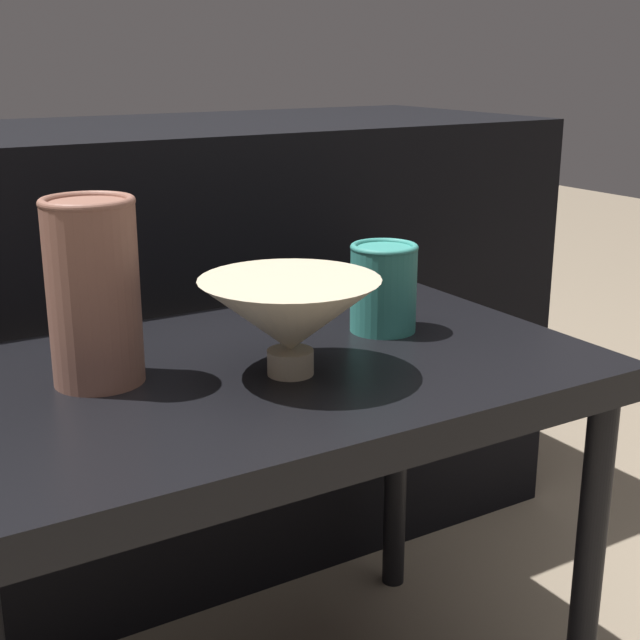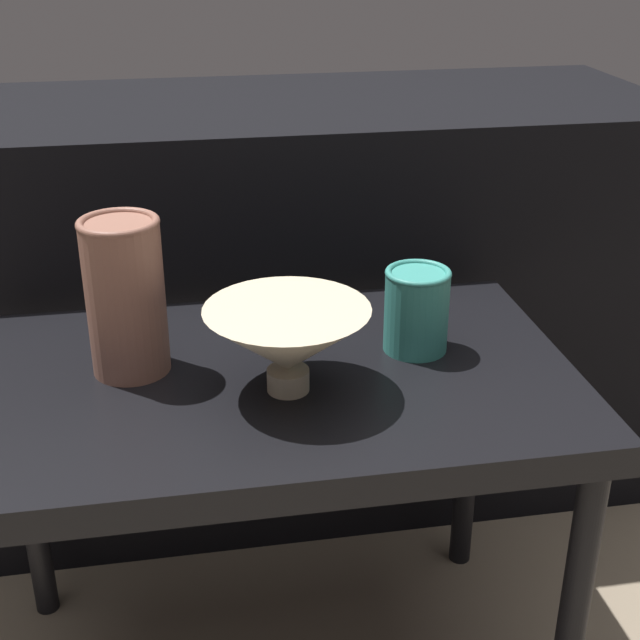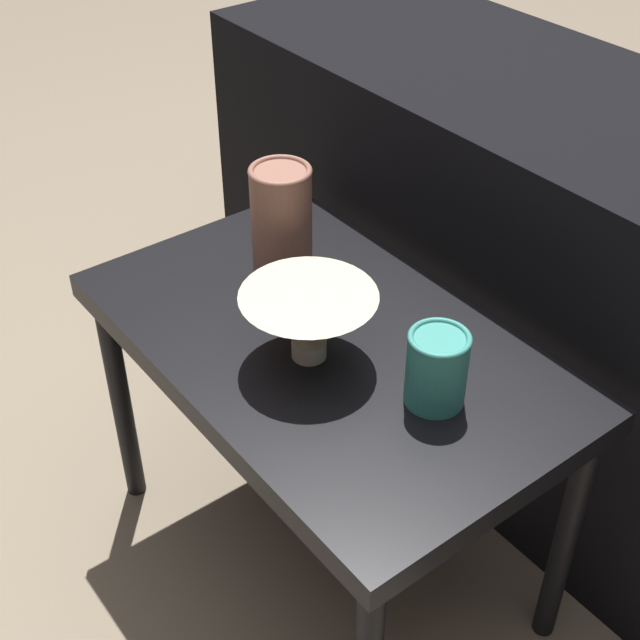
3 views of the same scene
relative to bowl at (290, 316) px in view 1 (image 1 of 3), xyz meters
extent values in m
cube|color=black|center=(-0.02, 0.05, -0.09)|extent=(0.77, 0.47, 0.04)
cylinder|color=black|center=(0.33, -0.15, -0.34)|extent=(0.04, 0.04, 0.47)
cylinder|color=black|center=(0.33, 0.24, -0.34)|extent=(0.04, 0.04, 0.47)
cube|color=black|center=(-0.02, 0.58, -0.21)|extent=(1.52, 0.50, 0.73)
cylinder|color=#C1B293|center=(0.00, 0.00, -0.05)|extent=(0.05, 0.05, 0.03)
cone|color=#C1B293|center=(0.00, 0.00, 0.00)|extent=(0.20, 0.20, 0.08)
cylinder|color=brown|center=(-0.19, 0.09, 0.03)|extent=(0.10, 0.10, 0.19)
torus|color=brown|center=(-0.19, 0.09, 0.13)|extent=(0.10, 0.10, 0.01)
cylinder|color=teal|center=(0.18, 0.08, -0.01)|extent=(0.08, 0.08, 0.11)
torus|color=teal|center=(0.18, 0.08, 0.04)|extent=(0.08, 0.08, 0.01)
camera|label=1|loc=(-0.45, -0.80, 0.27)|focal=50.00mm
camera|label=2|loc=(-0.12, -0.92, 0.47)|focal=50.00mm
camera|label=3|loc=(0.80, -0.59, 0.76)|focal=50.00mm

